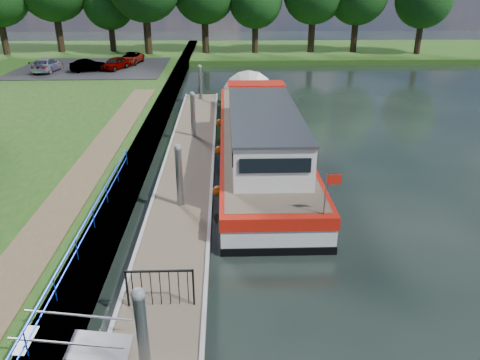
{
  "coord_description": "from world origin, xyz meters",
  "views": [
    {
      "loc": [
        1.83,
        -8.39,
        8.71
      ],
      "look_at": [
        2.38,
        8.58,
        1.4
      ],
      "focal_mm": 35.0,
      "sensor_mm": 36.0,
      "label": 1
    }
  ],
  "objects_px": {
    "pontoon": "(189,168)",
    "car_d": "(131,58)",
    "car_a": "(115,63)",
    "barge": "(258,133)",
    "car_c": "(47,65)",
    "car_b": "(89,65)"
  },
  "relations": [
    {
      "from": "pontoon",
      "to": "car_d",
      "type": "height_order",
      "value": "car_d"
    },
    {
      "from": "pontoon",
      "to": "car_d",
      "type": "distance_m",
      "value": 28.19
    },
    {
      "from": "car_a",
      "to": "car_d",
      "type": "relative_size",
      "value": 0.86
    },
    {
      "from": "barge",
      "to": "car_c",
      "type": "bearing_deg",
      "value": 131.83
    },
    {
      "from": "pontoon",
      "to": "barge",
      "type": "bearing_deg",
      "value": 36.17
    },
    {
      "from": "car_d",
      "to": "car_b",
      "type": "bearing_deg",
      "value": -117.19
    },
    {
      "from": "car_b",
      "to": "car_c",
      "type": "relative_size",
      "value": 0.79
    },
    {
      "from": "barge",
      "to": "car_a",
      "type": "height_order",
      "value": "barge"
    },
    {
      "from": "car_a",
      "to": "car_c",
      "type": "xyz_separation_m",
      "value": [
        -6.01,
        -0.95,
        0.03
      ]
    },
    {
      "from": "car_a",
      "to": "pontoon",
      "type": "bearing_deg",
      "value": -48.64
    },
    {
      "from": "pontoon",
      "to": "car_c",
      "type": "distance_m",
      "value": 27.12
    },
    {
      "from": "car_a",
      "to": "car_d",
      "type": "height_order",
      "value": "car_a"
    },
    {
      "from": "pontoon",
      "to": "car_c",
      "type": "xyz_separation_m",
      "value": [
        -14.52,
        22.87,
        1.26
      ]
    },
    {
      "from": "car_b",
      "to": "car_c",
      "type": "distance_m",
      "value": 3.79
    },
    {
      "from": "car_a",
      "to": "car_b",
      "type": "relative_size",
      "value": 1.02
    },
    {
      "from": "barge",
      "to": "car_a",
      "type": "relative_size",
      "value": 6.23
    },
    {
      "from": "car_d",
      "to": "barge",
      "type": "bearing_deg",
      "value": -56.59
    },
    {
      "from": "car_b",
      "to": "car_c",
      "type": "bearing_deg",
      "value": 68.08
    },
    {
      "from": "car_c",
      "to": "car_d",
      "type": "height_order",
      "value": "car_c"
    },
    {
      "from": "car_b",
      "to": "barge",
      "type": "bearing_deg",
      "value": -166.22
    },
    {
      "from": "car_b",
      "to": "car_d",
      "type": "bearing_deg",
      "value": -57.47
    },
    {
      "from": "pontoon",
      "to": "car_a",
      "type": "distance_m",
      "value": 25.33
    }
  ]
}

